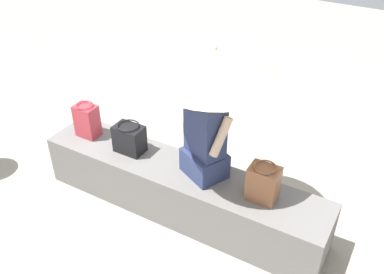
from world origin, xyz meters
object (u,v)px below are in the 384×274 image
object	(u,v)px
shoulder_bag_spare	(263,183)
parasol	(215,64)
handbag_black	(129,138)
person_seated	(205,135)
tote_bag_canvas	(87,120)

from	to	relation	value
shoulder_bag_spare	parasol	bearing A→B (deg)	-6.07
handbag_black	shoulder_bag_spare	world-z (taller)	shoulder_bag_spare
person_seated	tote_bag_canvas	world-z (taller)	person_seated
handbag_black	tote_bag_canvas	size ratio (longest dim) A/B	0.82
shoulder_bag_spare	person_seated	bearing A→B (deg)	-4.76
person_seated	handbag_black	distance (m)	0.78
tote_bag_canvas	shoulder_bag_spare	bearing A→B (deg)	179.85
person_seated	parasol	xyz separation A→B (m)	(-0.07, -0.01, 0.63)
tote_bag_canvas	parasol	bearing A→B (deg)	-178.00
parasol	shoulder_bag_spare	size ratio (longest dim) A/B	3.68
person_seated	tote_bag_canvas	bearing A→B (deg)	1.87
handbag_black	tote_bag_canvas	world-z (taller)	tote_bag_canvas
parasol	handbag_black	bearing A→B (deg)	3.73
parasol	shoulder_bag_spare	bearing A→B (deg)	173.93
person_seated	shoulder_bag_spare	size ratio (longest dim) A/B	2.86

